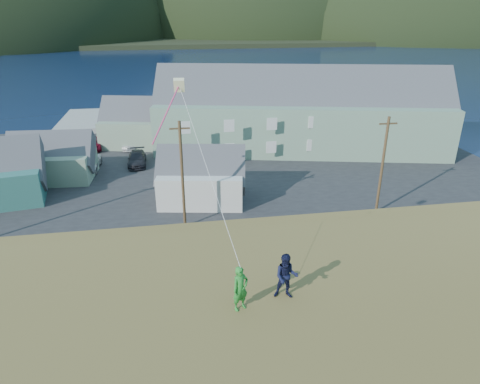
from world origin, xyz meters
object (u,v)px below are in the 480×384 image
shed_palegreen_near (52,159)px  shed_palegreen_far (146,123)px  wharf (144,118)px  shed_white (201,177)px  kite_flyer_green (240,289)px  kite_flyer_navy (286,276)px  lodge (300,112)px

shed_palegreen_near → shed_palegreen_far: 14.86m
wharf → shed_white: size_ratio=2.85×
wharf → kite_flyer_green: (6.36, -58.68, 7.63)m
shed_white → shed_palegreen_far: 20.51m
kite_flyer_green → wharf: bearing=69.6°
shed_palegreen_near → shed_white: 17.49m
kite_flyer_green → kite_flyer_navy: size_ratio=0.95×
wharf → shed_palegreen_far: bearing=-86.0°
shed_palegreen_near → kite_flyer_navy: kite_flyer_navy is taller
shed_white → shed_palegreen_far: bearing=116.5°
kite_flyer_green → kite_flyer_navy: kite_flyer_navy is taller
wharf → shed_palegreen_far: size_ratio=2.02×
shed_white → lodge: bearing=56.2°
kite_flyer_green → lodge: bearing=43.5°
wharf → kite_flyer_green: bearing=-83.8°
shed_white → kite_flyer_navy: size_ratio=4.96×
lodge → shed_palegreen_near: 30.17m
shed_palegreen_near → kite_flyer_navy: 37.67m
shed_white → kite_flyer_navy: 25.62m
shed_palegreen_near → shed_white: shed_white is taller
lodge → shed_palegreen_far: (-19.84, 5.06, -1.98)m
wharf → shed_palegreen_near: (-8.59, -25.03, 1.97)m
wharf → shed_palegreen_near: shed_palegreen_near is taller
shed_white → wharf: bearing=111.5°
shed_white → kite_flyer_green: kite_flyer_green is taller
lodge → kite_flyer_navy: (-12.64, -39.56, 3.13)m
wharf → shed_white: shed_white is taller
wharf → shed_palegreen_far: (0.96, -13.66, 2.55)m
shed_palegreen_far → shed_white: bearing=-60.4°
shed_palegreen_near → shed_palegreen_far: bearing=53.6°
kite_flyer_navy → lodge: bearing=85.9°
shed_palegreen_far → wharf: bearing=107.0°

